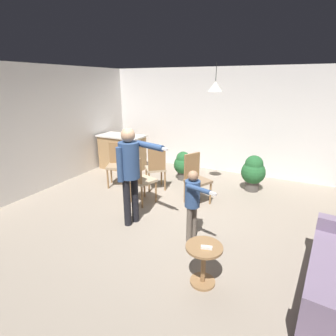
{
  "coord_description": "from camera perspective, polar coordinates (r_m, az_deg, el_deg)",
  "views": [
    {
      "loc": [
        1.85,
        -3.69,
        2.35
      ],
      "look_at": [
        0.02,
        -0.02,
        1.0
      ],
      "focal_mm": 28.27,
      "sensor_mm": 36.0,
      "label": 1
    }
  ],
  "objects": [
    {
      "name": "ceiling_light_pendant",
      "position": [
        5.56,
        10.19,
        16.94
      ],
      "size": [
        0.32,
        0.32,
        0.55
      ],
      "color": "silver"
    },
    {
      "name": "dining_chair_near_wall",
      "position": [
        5.87,
        -2.62,
        0.31
      ],
      "size": [
        0.59,
        0.59,
        1.0
      ],
      "rotation": [
        0.0,
        0.0,
        0.7
      ],
      "color": "olive",
      "rests_on": "ground"
    },
    {
      "name": "person_child",
      "position": [
        3.95,
        5.39,
        -6.53
      ],
      "size": [
        0.54,
        0.43,
        1.13
      ],
      "rotation": [
        0.0,
        0.0,
        -1.84
      ],
      "color": "#60564C",
      "rests_on": "ground"
    },
    {
      "name": "wall_left",
      "position": [
        6.33,
        -27.3,
        7.13
      ],
      "size": [
        0.1,
        6.4,
        2.7
      ],
      "primitive_type": "cube",
      "color": "silver",
      "rests_on": "ground"
    },
    {
      "name": "potted_plant_by_wall",
      "position": [
        6.56,
        3.26,
        0.83
      ],
      "size": [
        0.46,
        0.46,
        0.71
      ],
      "color": "#4C4742",
      "rests_on": "ground"
    },
    {
      "name": "kitchen_counter",
      "position": [
        7.46,
        -9.82,
        3.42
      ],
      "size": [
        1.26,
        0.66,
        0.95
      ],
      "color": "#99754C",
      "rests_on": "ground"
    },
    {
      "name": "person_adult",
      "position": [
        4.33,
        -8.19,
        0.29
      ],
      "size": [
        0.85,
        0.47,
        1.66
      ],
      "rotation": [
        0.0,
        0.0,
        -1.84
      ],
      "color": "black",
      "rests_on": "ground"
    },
    {
      "name": "spare_remote_on_table",
      "position": [
        3.19,
        8.32,
        -16.6
      ],
      "size": [
        0.13,
        0.07,
        0.04
      ],
      "primitive_type": "cube",
      "rotation": [
        0.0,
        0.0,
        1.84
      ],
      "color": "white",
      "rests_on": "side_table_by_couch"
    },
    {
      "name": "wall_back",
      "position": [
        7.2,
        11.46,
        9.89
      ],
      "size": [
        6.4,
        0.1,
        2.7
      ],
      "primitive_type": "cube",
      "color": "silver",
      "rests_on": "ground"
    },
    {
      "name": "dining_chair_by_counter",
      "position": [
        6.28,
        -10.94,
        1.18
      ],
      "size": [
        0.56,
        0.56,
        1.0
      ],
      "rotation": [
        0.0,
        0.0,
        3.6
      ],
      "color": "olive",
      "rests_on": "ground"
    },
    {
      "name": "potted_plant_corner",
      "position": [
        6.15,
        17.92,
        -0.71
      ],
      "size": [
        0.53,
        0.53,
        0.81
      ],
      "color": "#4C4742",
      "rests_on": "ground"
    },
    {
      "name": "dining_chair_spare",
      "position": [
        5.21,
        -6.09,
        -2.14
      ],
      "size": [
        0.53,
        0.53,
        1.0
      ],
      "rotation": [
        0.0,
        0.0,
        5.95
      ],
      "color": "olive",
      "rests_on": "ground"
    },
    {
      "name": "side_table_by_couch",
      "position": [
        3.35,
        7.68,
        -19.07
      ],
      "size": [
        0.44,
        0.44,
        0.52
      ],
      "color": "olive",
      "rests_on": "ground"
    },
    {
      "name": "dining_chair_centre_back",
      "position": [
        5.27,
        5.95,
        -1.88
      ],
      "size": [
        0.57,
        0.57,
        1.0
      ],
      "rotation": [
        0.0,
        0.0,
        4.23
      ],
      "color": "olive",
      "rests_on": "ground"
    },
    {
      "name": "ground",
      "position": [
        4.75,
        -0.17,
        -11.44
      ],
      "size": [
        7.68,
        7.68,
        0.0
      ],
      "primitive_type": "plane",
      "color": "gray"
    }
  ]
}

